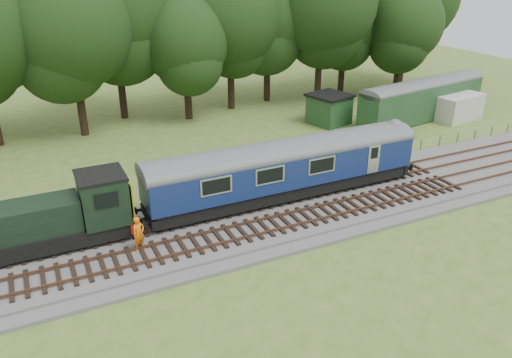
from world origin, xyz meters
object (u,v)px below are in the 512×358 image
dmu_railcar (285,164)px  worker (139,234)px  caravan (459,107)px  parked_coach (423,98)px  shunter_loco (52,220)px

dmu_railcar → worker: bearing=-167.2°
dmu_railcar → caravan: bearing=19.4°
dmu_railcar → parked_coach: size_ratio=1.18×
parked_coach → caravan: size_ratio=3.09×
dmu_railcar → worker: size_ratio=9.30×
shunter_loco → worker: size_ratio=4.59×
dmu_railcar → parked_coach: 22.64m
caravan → worker: bearing=-172.6°
dmu_railcar → shunter_loco: bearing=180.0°
dmu_railcar → parked_coach: (20.37, 9.86, -0.45)m
worker → parked_coach: 32.66m
dmu_railcar → caravan: size_ratio=3.65×
worker → shunter_loco: bearing=125.6°
caravan → dmu_railcar: bearing=-170.7°
dmu_railcar → worker: dmu_railcar is taller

